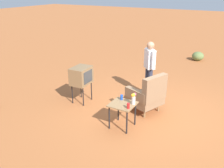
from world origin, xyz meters
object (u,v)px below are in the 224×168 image
object	(u,v)px
side_table	(123,107)
flower_vase	(133,98)
armchair	(148,95)
soda_can_red	(128,106)
tv_on_stand	(81,76)
person_standing	(149,66)
soda_can_blue	(122,97)

from	to	relation	value
side_table	flower_vase	xyz separation A→B (m)	(-0.10, 0.22, 0.23)
armchair	flower_vase	bearing A→B (deg)	-0.93
soda_can_red	flower_vase	bearing A→B (deg)	177.57
tv_on_stand	soda_can_red	distance (m)	2.00
side_table	person_standing	distance (m)	2.04
side_table	tv_on_stand	distance (m)	1.76
side_table	tv_on_stand	size ratio (longest dim) A/B	0.58
soda_can_blue	flower_vase	size ratio (longest dim) A/B	0.46
armchair	side_table	size ratio (longest dim) A/B	1.76
person_standing	soda_can_red	bearing A→B (deg)	9.40
soda_can_red	flower_vase	world-z (taller)	flower_vase
flower_vase	person_standing	bearing A→B (deg)	-169.10
person_standing	soda_can_blue	world-z (taller)	person_standing
soda_can_red	flower_vase	distance (m)	0.26
side_table	soda_can_red	size ratio (longest dim) A/B	4.92
flower_vase	soda_can_blue	bearing A→B (deg)	-102.55
side_table	flower_vase	size ratio (longest dim) A/B	2.27
person_standing	soda_can_red	world-z (taller)	person_standing
tv_on_stand	soda_can_blue	world-z (taller)	tv_on_stand
tv_on_stand	person_standing	bearing A→B (deg)	132.35
armchair	flower_vase	distance (m)	0.90
armchair	soda_can_red	xyz separation A→B (m)	(1.11, -0.02, 0.16)
flower_vase	side_table	bearing A→B (deg)	-65.05
armchair	tv_on_stand	xyz separation A→B (m)	(0.31, -1.85, 0.28)
side_table	soda_can_blue	xyz separation A→B (m)	(-0.18, -0.12, 0.15)
side_table	flower_vase	bearing A→B (deg)	114.95
soda_can_red	soda_can_blue	world-z (taller)	same
tv_on_stand	armchair	bearing A→B (deg)	99.60
side_table	flower_vase	distance (m)	0.34
side_table	soda_can_red	xyz separation A→B (m)	(0.14, 0.21, 0.15)
armchair	soda_can_blue	bearing A→B (deg)	-24.30
tv_on_stand	flower_vase	world-z (taller)	tv_on_stand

